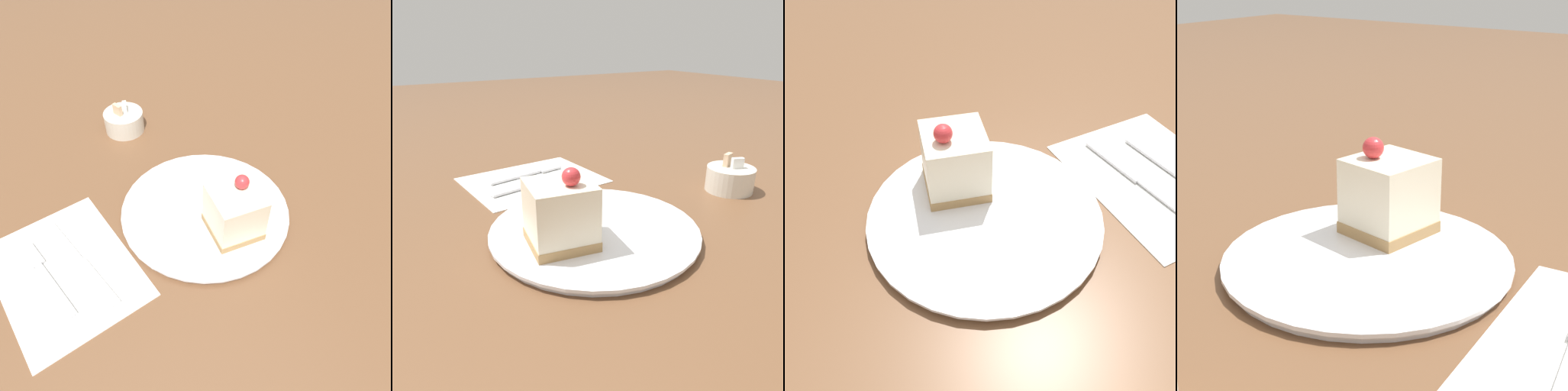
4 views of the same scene
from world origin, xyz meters
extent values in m
plane|color=brown|center=(0.00, 0.00, 0.00)|extent=(4.00, 4.00, 0.00)
cylinder|color=white|center=(0.01, -0.01, 0.01)|extent=(0.27, 0.27, 0.01)
cylinder|color=white|center=(0.01, -0.01, 0.01)|extent=(0.28, 0.28, 0.00)
cube|color=#AD8451|center=(0.02, -0.06, 0.02)|extent=(0.09, 0.09, 0.01)
cube|color=#EFE5C6|center=(0.02, -0.06, 0.06)|extent=(0.09, 0.09, 0.07)
sphere|color=red|center=(0.04, -0.06, 0.10)|extent=(0.02, 0.02, 0.02)
cube|color=silver|center=(-0.21, 0.06, 0.01)|extent=(0.02, 0.10, 0.00)
camera|label=1|loc=(-0.23, -0.35, 0.49)|focal=35.00mm
camera|label=2|loc=(0.39, -0.25, 0.25)|focal=35.00mm
camera|label=3|loc=(0.15, 0.32, 0.39)|focal=40.00mm
camera|label=4|loc=(-0.33, 0.45, 0.29)|focal=60.00mm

